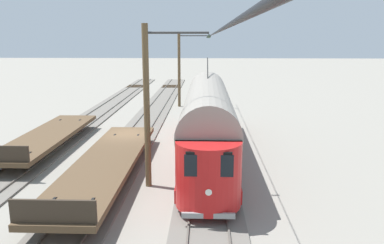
# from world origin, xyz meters

# --- Properties ---
(ground_plane) EXTENTS (220.00, 220.00, 0.00)m
(ground_plane) POSITION_xyz_m (0.00, 0.00, 0.00)
(ground_plane) COLOR gray
(track_streetcar_siding) EXTENTS (2.80, 80.00, 0.18)m
(track_streetcar_siding) POSITION_xyz_m (-4.96, -0.31, 0.05)
(track_streetcar_siding) COLOR #666059
(track_streetcar_siding) RESTS_ON ground
(track_adjacent_siding) EXTENTS (2.80, 80.00, 0.18)m
(track_adjacent_siding) POSITION_xyz_m (0.00, -0.31, 0.05)
(track_adjacent_siding) COLOR #666059
(track_adjacent_siding) RESTS_ON ground
(track_third_siding) EXTENTS (2.80, 80.00, 0.18)m
(track_third_siding) POSITION_xyz_m (4.96, -0.31, 0.05)
(track_third_siding) COLOR #666059
(track_third_siding) RESTS_ON ground
(vintage_streetcar) EXTENTS (2.65, 17.92, 5.19)m
(vintage_streetcar) POSITION_xyz_m (-4.96, 1.36, 2.26)
(vintage_streetcar) COLOR red
(vintage_streetcar) RESTS_ON ground
(flatcar_adjacent) EXTENTS (2.80, 11.46, 1.60)m
(flatcar_adjacent) POSITION_xyz_m (4.96, 0.43, 0.86)
(flatcar_adjacent) COLOR brown
(flatcar_adjacent) RESTS_ON ground
(flatcar_far_siding) EXTENTS (2.80, 13.67, 1.60)m
(flatcar_far_siding) POSITION_xyz_m (0.00, 5.36, 0.86)
(flatcar_far_siding) COLOR brown
(flatcar_far_siding) RESTS_ON ground
(catenary_pole_foreground) EXTENTS (2.99, 0.28, 7.40)m
(catenary_pole_foreground) POSITION_xyz_m (-2.27, -15.12, 3.87)
(catenary_pole_foreground) COLOR brown
(catenary_pole_foreground) RESTS_ON ground
(catenary_pole_mid_near) EXTENTS (2.99, 0.28, 7.40)m
(catenary_pole_mid_near) POSITION_xyz_m (-2.27, 6.16, 3.87)
(catenary_pole_mid_near) COLOR brown
(catenary_pole_mid_near) RESTS_ON ground
(overhead_wire_run) EXTENTS (2.78, 67.83, 0.18)m
(overhead_wire_run) POSITION_xyz_m (-4.92, 15.98, 6.85)
(overhead_wire_run) COLOR black
(overhead_wire_run) RESTS_ON ground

